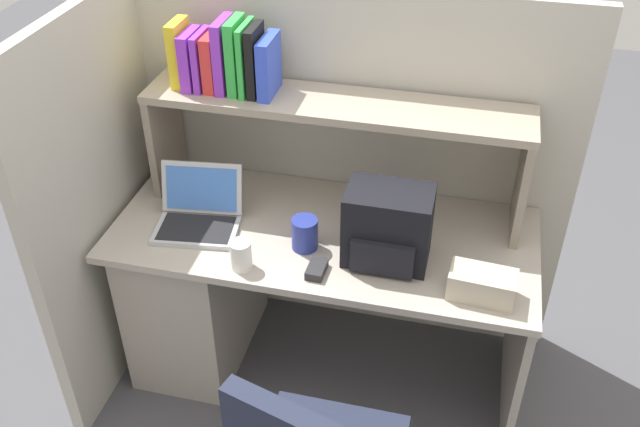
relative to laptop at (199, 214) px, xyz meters
The scene contains 12 objects.
ground_plane 0.91m from the laptop, ahead, with size 8.00×8.00×0.00m, color #4C4C51.
desk 0.39m from the laptop, 39.12° to the left, with size 1.60×0.70×0.73m.
cubicle_partition_rear 0.65m from the laptop, 43.48° to the left, with size 1.84×0.05×1.55m, color #B2ADA0.
cubicle_partition_left 0.38m from the laptop, behind, with size 0.05×1.06×1.55m, color #B2ADA0.
overhead_hutch 0.62m from the laptop, 29.46° to the left, with size 1.44×0.28×0.45m.
reference_books_on_shelf 0.59m from the laptop, 79.15° to the left, with size 0.39×0.18×0.27m.
laptop is the anchor object (origin of this frame).
backpack 0.73m from the laptop, ahead, with size 0.30×0.22×0.28m.
computer_mouse 0.53m from the laptop, 18.78° to the right, with size 0.06×0.10×0.03m, color #262628.
paper_cup 0.31m from the laptop, 40.65° to the right, with size 0.08×0.08×0.11m, color white.
tissue_box 1.08m from the laptop, ahead, with size 0.22×0.12×0.10m, color #BFB299.
snack_canister 0.43m from the laptop, ahead, with size 0.10×0.10×0.12m, color navy.
Camera 1 is at (0.49, -2.07, 2.34)m, focal length 39.58 mm.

